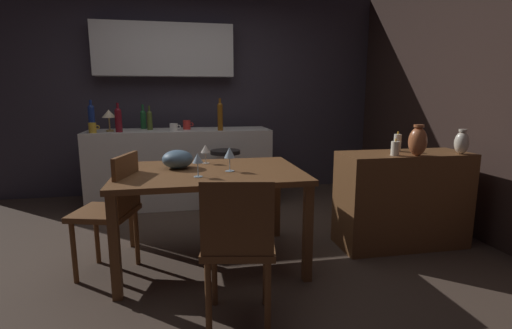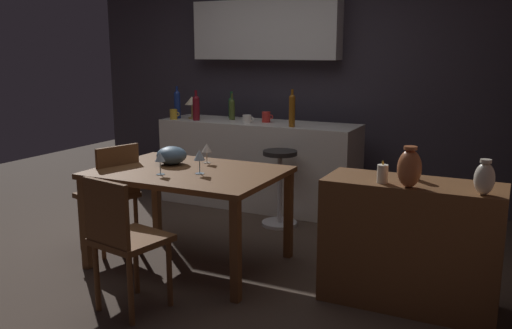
{
  "view_description": "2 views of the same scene",
  "coord_description": "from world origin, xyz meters",
  "px_view_note": "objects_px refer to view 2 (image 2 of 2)",
  "views": [
    {
      "loc": [
        -0.11,
        -3.03,
        1.3
      ],
      "look_at": [
        0.51,
        0.13,
        0.7
      ],
      "focal_mm": 26.17,
      "sensor_mm": 36.0,
      "label": 1
    },
    {
      "loc": [
        2.3,
        -3.6,
        1.62
      ],
      "look_at": [
        0.45,
        0.17,
        0.74
      ],
      "focal_mm": 38.01,
      "sensor_mm": 36.0,
      "label": 2
    }
  ],
  "objects_px": {
    "wine_bottle_cobalt": "(177,103)",
    "pillar_candle_short": "(412,167)",
    "chair_near_window": "(111,192)",
    "wine_bottle_green": "(231,106)",
    "chair_by_doorway": "(123,237)",
    "bar_stool": "(280,186)",
    "cup_mustard": "(174,114)",
    "pillar_candle_tall": "(383,174)",
    "vase_ceramic_ivory": "(484,178)",
    "fruit_bowl": "(172,155)",
    "cup_red": "(266,117)",
    "cup_white": "(247,119)",
    "wine_glass_center": "(207,148)",
    "sideboard_cabinet": "(410,244)",
    "counter_lamp": "(192,102)",
    "wine_bottle_olive": "(232,108)",
    "wine_bottle_amber": "(292,109)",
    "dining_table": "(189,180)",
    "vase_copper": "(409,168)",
    "wine_bottle_ruby": "(196,107)",
    "wine_glass_right": "(160,157)",
    "wine_glass_left": "(199,156)"
  },
  "relations": [
    {
      "from": "chair_near_window",
      "to": "chair_by_doorway",
      "type": "relative_size",
      "value": 1.02
    },
    {
      "from": "bar_stool",
      "to": "cup_mustard",
      "type": "xyz_separation_m",
      "value": [
        -1.39,
        0.31,
        0.57
      ]
    },
    {
      "from": "sideboard_cabinet",
      "to": "chair_near_window",
      "type": "height_order",
      "value": "chair_near_window"
    },
    {
      "from": "fruit_bowl",
      "to": "pillar_candle_short",
      "type": "bearing_deg",
      "value": -0.41
    },
    {
      "from": "bar_stool",
      "to": "wine_glass_left",
      "type": "relative_size",
      "value": 3.98
    },
    {
      "from": "wine_bottle_cobalt",
      "to": "pillar_candle_short",
      "type": "xyz_separation_m",
      "value": [
        2.79,
        -1.46,
        -0.17
      ]
    },
    {
      "from": "sideboard_cabinet",
      "to": "wine_bottle_cobalt",
      "type": "distance_m",
      "value": 3.28
    },
    {
      "from": "wine_glass_center",
      "to": "fruit_bowl",
      "type": "bearing_deg",
      "value": -144.42
    },
    {
      "from": "wine_bottle_ruby",
      "to": "wine_bottle_green",
      "type": "bearing_deg",
      "value": 58.45
    },
    {
      "from": "sideboard_cabinet",
      "to": "bar_stool",
      "type": "relative_size",
      "value": 1.53
    },
    {
      "from": "wine_bottle_amber",
      "to": "vase_copper",
      "type": "relative_size",
      "value": 1.46
    },
    {
      "from": "dining_table",
      "to": "cup_mustard",
      "type": "relative_size",
      "value": 12.07
    },
    {
      "from": "chair_by_doorway",
      "to": "wine_bottle_ruby",
      "type": "xyz_separation_m",
      "value": [
        -0.96,
        2.38,
        0.55
      ]
    },
    {
      "from": "chair_near_window",
      "to": "vase_ceramic_ivory",
      "type": "bearing_deg",
      "value": -1.07
    },
    {
      "from": "wine_bottle_ruby",
      "to": "counter_lamp",
      "type": "height_order",
      "value": "wine_bottle_ruby"
    },
    {
      "from": "chair_by_doorway",
      "to": "pillar_candle_tall",
      "type": "bearing_deg",
      "value": 29.31
    },
    {
      "from": "wine_bottle_olive",
      "to": "counter_lamp",
      "type": "relative_size",
      "value": 1.16
    },
    {
      "from": "chair_by_doorway",
      "to": "wine_glass_right",
      "type": "relative_size",
      "value": 5.26
    },
    {
      "from": "cup_white",
      "to": "wine_glass_center",
      "type": "bearing_deg",
      "value": -77.54
    },
    {
      "from": "wine_bottle_ruby",
      "to": "vase_ceramic_ivory",
      "type": "height_order",
      "value": "wine_bottle_ruby"
    },
    {
      "from": "sideboard_cabinet",
      "to": "wine_bottle_amber",
      "type": "distance_m",
      "value": 2.14
    },
    {
      "from": "cup_mustard",
      "to": "vase_ceramic_ivory",
      "type": "bearing_deg",
      "value": -26.32
    },
    {
      "from": "chair_near_window",
      "to": "vase_ceramic_ivory",
      "type": "relative_size",
      "value": 4.34
    },
    {
      "from": "wine_bottle_cobalt",
      "to": "pillar_candle_tall",
      "type": "height_order",
      "value": "wine_bottle_cobalt"
    },
    {
      "from": "fruit_bowl",
      "to": "vase_copper",
      "type": "bearing_deg",
      "value": -7.76
    },
    {
      "from": "wine_bottle_olive",
      "to": "wine_bottle_cobalt",
      "type": "bearing_deg",
      "value": -165.84
    },
    {
      "from": "wine_bottle_amber",
      "to": "cup_white",
      "type": "relative_size",
      "value": 2.95
    },
    {
      "from": "fruit_bowl",
      "to": "cup_red",
      "type": "relative_size",
      "value": 1.95
    },
    {
      "from": "bar_stool",
      "to": "vase_copper",
      "type": "height_order",
      "value": "vase_copper"
    },
    {
      "from": "wine_bottle_ruby",
      "to": "wine_bottle_amber",
      "type": "relative_size",
      "value": 0.87
    },
    {
      "from": "fruit_bowl",
      "to": "pillar_candle_tall",
      "type": "xyz_separation_m",
      "value": [
        1.72,
        -0.22,
        0.07
      ]
    },
    {
      "from": "bar_stool",
      "to": "wine_bottle_amber",
      "type": "height_order",
      "value": "wine_bottle_amber"
    },
    {
      "from": "sideboard_cabinet",
      "to": "pillar_candle_short",
      "type": "relative_size",
      "value": 6.26
    },
    {
      "from": "bar_stool",
      "to": "counter_lamp",
      "type": "distance_m",
      "value": 1.49
    },
    {
      "from": "cup_red",
      "to": "pillar_candle_tall",
      "type": "xyz_separation_m",
      "value": [
        1.63,
        -1.78,
        -0.08
      ]
    },
    {
      "from": "cup_mustard",
      "to": "vase_copper",
      "type": "height_order",
      "value": "vase_copper"
    },
    {
      "from": "wine_glass_center",
      "to": "wine_bottle_olive",
      "type": "distance_m",
      "value": 1.55
    },
    {
      "from": "counter_lamp",
      "to": "pillar_candle_short",
      "type": "bearing_deg",
      "value": -29.56
    },
    {
      "from": "pillar_candle_short",
      "to": "wine_glass_right",
      "type": "bearing_deg",
      "value": -169.06
    },
    {
      "from": "wine_glass_right",
      "to": "cup_red",
      "type": "distance_m",
      "value": 1.91
    },
    {
      "from": "vase_ceramic_ivory",
      "to": "bar_stool",
      "type": "bearing_deg",
      "value": 144.93
    },
    {
      "from": "pillar_candle_tall",
      "to": "vase_ceramic_ivory",
      "type": "relative_size",
      "value": 0.68
    },
    {
      "from": "bar_stool",
      "to": "cup_red",
      "type": "distance_m",
      "value": 0.87
    },
    {
      "from": "wine_bottle_green",
      "to": "vase_copper",
      "type": "distance_m",
      "value": 3.06
    },
    {
      "from": "sideboard_cabinet",
      "to": "dining_table",
      "type": "bearing_deg",
      "value": -179.06
    },
    {
      "from": "dining_table",
      "to": "wine_glass_left",
      "type": "relative_size",
      "value": 7.65
    },
    {
      "from": "chair_near_window",
      "to": "wine_bottle_amber",
      "type": "xyz_separation_m",
      "value": [
        0.94,
        1.54,
        0.57
      ]
    },
    {
      "from": "chair_near_window",
      "to": "wine_bottle_green",
      "type": "relative_size",
      "value": 3.08
    },
    {
      "from": "cup_red",
      "to": "cup_white",
      "type": "height_order",
      "value": "cup_red"
    },
    {
      "from": "wine_glass_center",
      "to": "pillar_candle_tall",
      "type": "bearing_deg",
      "value": -14.15
    }
  ]
}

